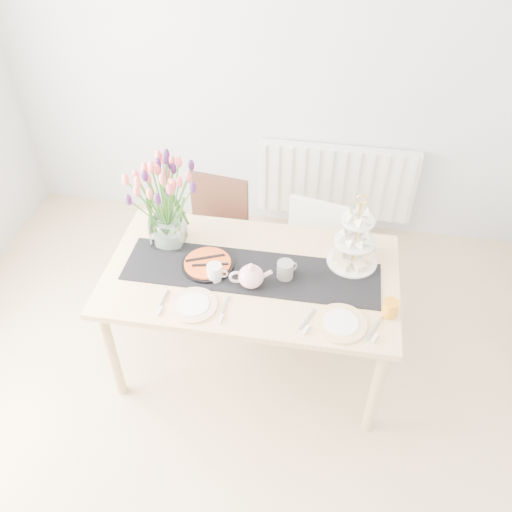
% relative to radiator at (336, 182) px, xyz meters
% --- Properties ---
extents(room_shell, '(4.50, 4.50, 4.50)m').
position_rel_radiator_xyz_m(room_shell, '(-0.50, -2.19, 0.85)').
color(room_shell, tan).
rests_on(room_shell, ground).
extents(radiator, '(1.20, 0.08, 0.60)m').
position_rel_radiator_xyz_m(radiator, '(0.00, 0.00, 0.00)').
color(radiator, white).
rests_on(radiator, room_shell).
extents(dining_table, '(1.60, 0.90, 0.75)m').
position_rel_radiator_xyz_m(dining_table, '(-0.41, -1.41, 0.22)').
color(dining_table, tan).
rests_on(dining_table, ground).
extents(chair_brown, '(0.46, 0.46, 0.82)m').
position_rel_radiator_xyz_m(chair_brown, '(-0.78, -0.73, 0.02)').
color(chair_brown, '#361B13').
rests_on(chair_brown, ground).
extents(chair_white, '(0.46, 0.46, 0.77)m').
position_rel_radiator_xyz_m(chair_white, '(-0.11, -0.83, -0.01)').
color(chair_white, white).
rests_on(chair_white, ground).
extents(table_runner, '(1.40, 0.35, 0.01)m').
position_rel_radiator_xyz_m(table_runner, '(-0.41, -1.41, 0.30)').
color(table_runner, black).
rests_on(table_runner, dining_table).
extents(tulip_vase, '(0.63, 0.63, 0.54)m').
position_rel_radiator_xyz_m(tulip_vase, '(-0.92, -1.24, 0.65)').
color(tulip_vase, silver).
rests_on(tulip_vase, dining_table).
extents(cake_stand, '(0.28, 0.28, 0.41)m').
position_rel_radiator_xyz_m(cake_stand, '(0.13, -1.24, 0.42)').
color(cake_stand, gold).
rests_on(cake_stand, dining_table).
extents(teapot, '(0.25, 0.22, 0.14)m').
position_rel_radiator_xyz_m(teapot, '(-0.39, -1.51, 0.37)').
color(teapot, silver).
rests_on(teapot, dining_table).
extents(cream_jug, '(0.10, 0.10, 0.08)m').
position_rel_radiator_xyz_m(cream_jug, '(0.19, -1.16, 0.34)').
color(cream_jug, silver).
rests_on(cream_jug, dining_table).
extents(tart_tin, '(0.29, 0.29, 0.04)m').
position_rel_radiator_xyz_m(tart_tin, '(-0.65, -1.41, 0.32)').
color(tart_tin, black).
rests_on(tart_tin, dining_table).
extents(mug_grey, '(0.12, 0.12, 0.11)m').
position_rel_radiator_xyz_m(mug_grey, '(-0.22, -1.42, 0.35)').
color(mug_grey, gray).
rests_on(mug_grey, dining_table).
extents(mug_white, '(0.08, 0.08, 0.10)m').
position_rel_radiator_xyz_m(mug_white, '(-0.59, -1.49, 0.35)').
color(mug_white, silver).
rests_on(mug_white, dining_table).
extents(mug_orange, '(0.11, 0.11, 0.09)m').
position_rel_radiator_xyz_m(mug_orange, '(0.33, -1.60, 0.35)').
color(mug_orange, orange).
rests_on(mug_orange, dining_table).
extents(plate_left, '(0.27, 0.27, 0.01)m').
position_rel_radiator_xyz_m(plate_left, '(-0.66, -1.71, 0.31)').
color(plate_left, white).
rests_on(plate_left, dining_table).
extents(plate_right, '(0.35, 0.35, 0.01)m').
position_rel_radiator_xyz_m(plate_right, '(0.09, -1.71, 0.31)').
color(plate_right, silver).
rests_on(plate_right, dining_table).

